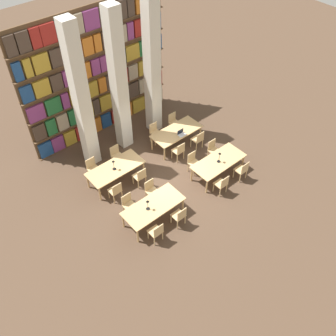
% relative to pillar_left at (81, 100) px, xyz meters
% --- Properties ---
extents(ground_plane, '(40.00, 40.00, 0.00)m').
position_rel_pillar_left_xyz_m(ground_plane, '(1.64, -2.77, -3.00)').
color(ground_plane, '#4C3828').
extents(bookshelf_bank, '(6.68, 0.35, 5.50)m').
position_rel_pillar_left_xyz_m(bookshelf_bank, '(1.64, 1.50, -0.32)').
color(bookshelf_bank, brown).
rests_on(bookshelf_bank, ground_plane).
extents(pillar_left, '(0.52, 0.52, 6.00)m').
position_rel_pillar_left_xyz_m(pillar_left, '(0.00, 0.00, 0.00)').
color(pillar_left, silver).
rests_on(pillar_left, ground_plane).
extents(pillar_center, '(0.52, 0.52, 6.00)m').
position_rel_pillar_left_xyz_m(pillar_center, '(1.64, 0.00, 0.00)').
color(pillar_center, silver).
rests_on(pillar_center, ground_plane).
extents(pillar_right, '(0.52, 0.52, 6.00)m').
position_rel_pillar_left_xyz_m(pillar_right, '(3.28, 0.00, 0.00)').
color(pillar_right, silver).
rests_on(pillar_right, ground_plane).
extents(reading_table_0, '(2.20, 0.99, 0.73)m').
position_rel_pillar_left_xyz_m(reading_table_0, '(0.01, -4.00, -2.34)').
color(reading_table_0, tan).
rests_on(reading_table_0, ground_plane).
extents(chair_0, '(0.42, 0.40, 0.89)m').
position_rel_pillar_left_xyz_m(chair_0, '(-0.49, -4.78, -2.51)').
color(chair_0, tan).
rests_on(chair_0, ground_plane).
extents(chair_1, '(0.42, 0.40, 0.89)m').
position_rel_pillar_left_xyz_m(chair_1, '(-0.49, -3.23, -2.51)').
color(chair_1, tan).
rests_on(chair_1, ground_plane).
extents(chair_2, '(0.42, 0.40, 0.89)m').
position_rel_pillar_left_xyz_m(chair_2, '(0.54, -4.78, -2.51)').
color(chair_2, tan).
rests_on(chair_2, ground_plane).
extents(chair_3, '(0.42, 0.40, 0.89)m').
position_rel_pillar_left_xyz_m(chair_3, '(0.54, -3.23, -2.51)').
color(chair_3, tan).
rests_on(chair_3, ground_plane).
extents(desk_lamp_0, '(0.14, 0.14, 0.45)m').
position_rel_pillar_left_xyz_m(desk_lamp_0, '(-0.21, -4.00, -1.97)').
color(desk_lamp_0, black).
rests_on(desk_lamp_0, reading_table_0).
extents(reading_table_1, '(2.20, 0.99, 0.73)m').
position_rel_pillar_left_xyz_m(reading_table_1, '(3.34, -3.93, -2.34)').
color(reading_table_1, tan).
rests_on(reading_table_1, ground_plane).
extents(chair_4, '(0.42, 0.40, 0.89)m').
position_rel_pillar_left_xyz_m(chair_4, '(2.74, -4.70, -2.51)').
color(chair_4, tan).
rests_on(chair_4, ground_plane).
extents(chair_5, '(0.42, 0.40, 0.89)m').
position_rel_pillar_left_xyz_m(chair_5, '(2.74, -3.15, -2.51)').
color(chair_5, tan).
rests_on(chair_5, ground_plane).
extents(chair_6, '(0.42, 0.40, 0.89)m').
position_rel_pillar_left_xyz_m(chair_6, '(3.86, -4.70, -2.51)').
color(chair_6, tan).
rests_on(chair_6, ground_plane).
extents(chair_7, '(0.42, 0.40, 0.89)m').
position_rel_pillar_left_xyz_m(chair_7, '(3.86, -3.15, -2.51)').
color(chair_7, tan).
rests_on(chair_7, ground_plane).
extents(desk_lamp_1, '(0.14, 0.14, 0.48)m').
position_rel_pillar_left_xyz_m(desk_lamp_1, '(3.31, -3.95, -1.95)').
color(desk_lamp_1, black).
rests_on(desk_lamp_1, reading_table_1).
extents(reading_table_2, '(2.20, 0.99, 0.73)m').
position_rel_pillar_left_xyz_m(reading_table_2, '(0.07, -1.62, -2.34)').
color(reading_table_2, tan).
rests_on(reading_table_2, ground_plane).
extents(chair_8, '(0.42, 0.40, 0.89)m').
position_rel_pillar_left_xyz_m(chair_8, '(-0.48, -2.40, -2.51)').
color(chair_8, tan).
rests_on(chair_8, ground_plane).
extents(chair_9, '(0.42, 0.40, 0.89)m').
position_rel_pillar_left_xyz_m(chair_9, '(-0.48, -0.84, -2.51)').
color(chair_9, tan).
rests_on(chair_9, ground_plane).
extents(chair_10, '(0.42, 0.40, 0.89)m').
position_rel_pillar_left_xyz_m(chair_10, '(0.65, -2.40, -2.51)').
color(chair_10, tan).
rests_on(chair_10, ground_plane).
extents(chair_11, '(0.42, 0.40, 0.89)m').
position_rel_pillar_left_xyz_m(chair_11, '(0.65, -0.84, -2.51)').
color(chair_11, tan).
rests_on(chair_11, ground_plane).
extents(desk_lamp_2, '(0.14, 0.14, 0.46)m').
position_rel_pillar_left_xyz_m(desk_lamp_2, '(0.01, -1.66, -1.96)').
color(desk_lamp_2, black).
rests_on(desk_lamp_2, reading_table_2).
extents(reading_table_3, '(2.20, 0.99, 0.73)m').
position_rel_pillar_left_xyz_m(reading_table_3, '(3.30, -1.51, -2.34)').
color(reading_table_3, tan).
rests_on(reading_table_3, ground_plane).
extents(chair_12, '(0.42, 0.40, 0.89)m').
position_rel_pillar_left_xyz_m(chair_12, '(2.74, -2.29, -2.51)').
color(chair_12, tan).
rests_on(chair_12, ground_plane).
extents(chair_13, '(0.42, 0.40, 0.89)m').
position_rel_pillar_left_xyz_m(chair_13, '(2.74, -0.73, -2.51)').
color(chair_13, tan).
rests_on(chair_13, ground_plane).
extents(chair_14, '(0.42, 0.40, 0.89)m').
position_rel_pillar_left_xyz_m(chair_14, '(3.82, -2.29, -2.51)').
color(chair_14, tan).
rests_on(chair_14, ground_plane).
extents(chair_15, '(0.42, 0.40, 0.89)m').
position_rel_pillar_left_xyz_m(chair_15, '(3.82, -0.73, -2.51)').
color(chair_15, tan).
rests_on(chair_15, ground_plane).
extents(laptop, '(0.32, 0.22, 0.21)m').
position_rel_pillar_left_xyz_m(laptop, '(3.30, -1.81, -2.23)').
color(laptop, silver).
rests_on(laptop, reading_table_3).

